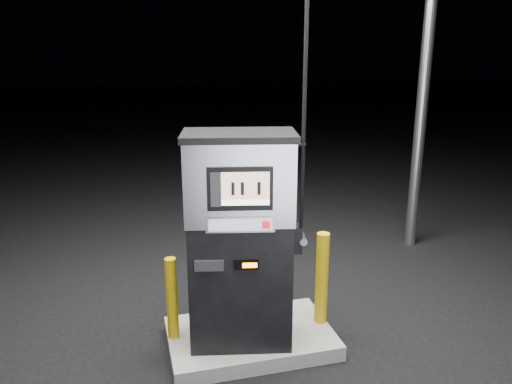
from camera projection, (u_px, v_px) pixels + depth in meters
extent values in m
plane|color=black|center=(250.00, 345.00, 4.96)|extent=(80.00, 80.00, 0.00)
cube|color=slate|center=(250.00, 338.00, 4.94)|extent=(1.60, 1.00, 0.15)
cylinder|color=gray|center=(423.00, 93.00, 6.94)|extent=(0.16, 0.16, 4.50)
cube|color=black|center=(240.00, 281.00, 4.63)|extent=(1.01, 0.71, 1.21)
cube|color=#A9AAB1|center=(239.00, 180.00, 4.36)|extent=(1.04, 0.74, 0.73)
cube|color=black|center=(239.00, 135.00, 4.26)|extent=(1.08, 0.78, 0.06)
cube|color=black|center=(240.00, 189.00, 4.09)|extent=(0.54, 0.14, 0.37)
cube|color=tan|center=(245.00, 186.00, 4.07)|extent=(0.39, 0.09, 0.23)
cube|color=white|center=(246.00, 202.00, 4.11)|extent=(0.39, 0.09, 0.05)
cube|color=#A9AAB1|center=(240.00, 225.00, 4.18)|extent=(0.58, 0.15, 0.14)
cube|color=#999CA0|center=(240.00, 225.00, 4.16)|extent=(0.52, 0.11, 0.10)
cube|color=red|center=(266.00, 225.00, 4.17)|extent=(0.07, 0.02, 0.07)
cube|color=black|center=(246.00, 265.00, 4.28)|extent=(0.21, 0.06, 0.09)
cube|color=orange|center=(250.00, 265.00, 4.28)|extent=(0.12, 0.03, 0.04)
cube|color=black|center=(209.00, 266.00, 4.27)|extent=(0.25, 0.08, 0.10)
cube|color=black|center=(296.00, 238.00, 4.54)|extent=(0.13, 0.19, 0.24)
cylinder|color=gray|center=(302.00, 238.00, 4.54)|extent=(0.11, 0.22, 0.07)
cylinder|color=black|center=(306.00, 54.00, 4.05)|extent=(0.04, 0.04, 3.01)
cylinder|color=#CA9C0B|center=(172.00, 298.00, 4.72)|extent=(0.12, 0.12, 0.82)
cylinder|color=#CA9C0B|center=(322.00, 278.00, 4.98)|extent=(0.13, 0.13, 0.95)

